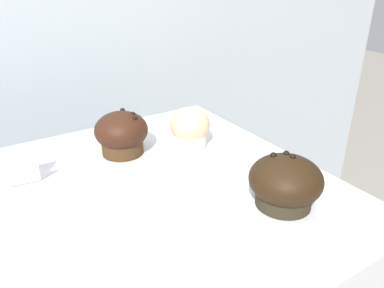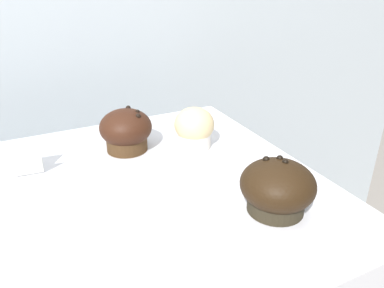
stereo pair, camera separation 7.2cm
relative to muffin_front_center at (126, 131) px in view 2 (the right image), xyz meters
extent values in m
cube|color=#A8B2B7|center=(-0.21, 0.44, -0.10)|extent=(3.20, 0.10, 1.80)
cylinder|color=#412A16|center=(0.00, 0.00, -0.02)|extent=(0.09, 0.09, 0.05)
ellipsoid|color=#32190E|center=(0.00, 0.00, 0.01)|extent=(0.11, 0.11, 0.08)
sphere|color=black|center=(0.01, 0.02, 0.04)|extent=(0.01, 0.01, 0.01)
sphere|color=black|center=(0.02, -0.03, 0.04)|extent=(0.01, 0.01, 0.01)
sphere|color=black|center=(0.02, -0.01, 0.04)|extent=(0.01, 0.01, 0.01)
cylinder|color=white|center=(0.13, -0.05, -0.02)|extent=(0.07, 0.07, 0.05)
ellipsoid|color=#DCBF87|center=(0.13, -0.05, 0.01)|extent=(0.09, 0.09, 0.07)
cylinder|color=#2C2518|center=(0.15, -0.32, -0.02)|extent=(0.09, 0.09, 0.05)
ellipsoid|color=black|center=(0.15, -0.32, 0.00)|extent=(0.12, 0.12, 0.07)
sphere|color=black|center=(0.16, -0.32, 0.04)|extent=(0.01, 0.01, 0.01)
sphere|color=black|center=(0.14, -0.29, 0.04)|extent=(0.01, 0.01, 0.01)
sphere|color=black|center=(0.16, -0.30, 0.04)|extent=(0.01, 0.01, 0.01)
cube|color=white|center=(-0.20, -0.01, -0.01)|extent=(0.05, 0.03, 0.06)
cube|color=silver|center=(-0.20, -0.03, -0.01)|extent=(0.05, 0.03, 0.06)
camera|label=1|loc=(-0.25, -0.67, 0.31)|focal=35.00mm
camera|label=2|loc=(-0.19, -0.70, 0.31)|focal=35.00mm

